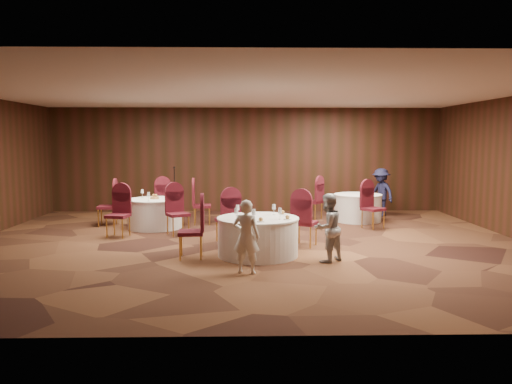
{
  "coord_description": "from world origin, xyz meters",
  "views": [
    {
      "loc": [
        -0.02,
        -10.45,
        2.22
      ],
      "look_at": [
        0.2,
        0.2,
        1.1
      ],
      "focal_mm": 35.0,
      "sensor_mm": 36.0,
      "label": 1
    }
  ],
  "objects_px": {
    "table_main": "(258,236)",
    "woman_a": "(246,237)",
    "woman_b": "(328,228)",
    "man_c": "(381,192)",
    "table_left": "(155,213)",
    "table_right": "(358,207)",
    "mic_stand": "(175,204)"
  },
  "relations": [
    {
      "from": "table_main",
      "to": "woman_a",
      "type": "xyz_separation_m",
      "value": [
        -0.23,
        -1.28,
        0.24
      ]
    },
    {
      "from": "woman_b",
      "to": "man_c",
      "type": "xyz_separation_m",
      "value": [
        2.45,
        5.43,
        0.07
      ]
    },
    {
      "from": "table_left",
      "to": "table_right",
      "type": "xyz_separation_m",
      "value": [
        5.36,
        0.98,
        0.0
      ]
    },
    {
      "from": "woman_a",
      "to": "woman_b",
      "type": "xyz_separation_m",
      "value": [
        1.48,
        0.77,
        0.01
      ]
    },
    {
      "from": "man_c",
      "to": "woman_a",
      "type": "bearing_deg",
      "value": -63.71
    },
    {
      "from": "woman_b",
      "to": "man_c",
      "type": "distance_m",
      "value": 5.96
    },
    {
      "from": "table_left",
      "to": "woman_b",
      "type": "height_order",
      "value": "woman_b"
    },
    {
      "from": "table_main",
      "to": "man_c",
      "type": "relative_size",
      "value": 1.12
    },
    {
      "from": "table_left",
      "to": "mic_stand",
      "type": "bearing_deg",
      "value": 80.07
    },
    {
      "from": "table_right",
      "to": "table_left",
      "type": "bearing_deg",
      "value": -169.63
    },
    {
      "from": "woman_b",
      "to": "table_main",
      "type": "bearing_deg",
      "value": -60.35
    },
    {
      "from": "table_left",
      "to": "man_c",
      "type": "relative_size",
      "value": 0.98
    },
    {
      "from": "woman_a",
      "to": "man_c",
      "type": "height_order",
      "value": "man_c"
    },
    {
      "from": "man_c",
      "to": "table_main",
      "type": "bearing_deg",
      "value": -68.32
    },
    {
      "from": "table_left",
      "to": "table_main",
      "type": "bearing_deg",
      "value": -50.48
    },
    {
      "from": "table_main",
      "to": "woman_b",
      "type": "bearing_deg",
      "value": -22.28
    },
    {
      "from": "table_right",
      "to": "woman_b",
      "type": "xyz_separation_m",
      "value": [
        -1.58,
        -4.55,
        0.25
      ]
    },
    {
      "from": "mic_stand",
      "to": "woman_b",
      "type": "relative_size",
      "value": 1.17
    },
    {
      "from": "table_right",
      "to": "woman_a",
      "type": "relative_size",
      "value": 1.05
    },
    {
      "from": "mic_stand",
      "to": "woman_a",
      "type": "distance_m",
      "value": 6.25
    },
    {
      "from": "mic_stand",
      "to": "table_main",
      "type": "bearing_deg",
      "value": -64.12
    },
    {
      "from": "woman_b",
      "to": "man_c",
      "type": "bearing_deg",
      "value": -152.34
    },
    {
      "from": "mic_stand",
      "to": "woman_b",
      "type": "distance_m",
      "value": 6.22
    },
    {
      "from": "table_right",
      "to": "man_c",
      "type": "distance_m",
      "value": 1.28
    },
    {
      "from": "woman_a",
      "to": "woman_b",
      "type": "height_order",
      "value": "woman_b"
    },
    {
      "from": "woman_a",
      "to": "table_left",
      "type": "bearing_deg",
      "value": -48.14
    },
    {
      "from": "table_main",
      "to": "woman_b",
      "type": "xyz_separation_m",
      "value": [
        1.25,
        -0.51,
        0.25
      ]
    },
    {
      "from": "table_left",
      "to": "woman_b",
      "type": "xyz_separation_m",
      "value": [
        3.77,
        -3.57,
        0.25
      ]
    },
    {
      "from": "table_main",
      "to": "woman_a",
      "type": "height_order",
      "value": "woman_a"
    },
    {
      "from": "table_right",
      "to": "mic_stand",
      "type": "relative_size",
      "value": 0.88
    },
    {
      "from": "table_left",
      "to": "table_right",
      "type": "distance_m",
      "value": 5.44
    },
    {
      "from": "mic_stand",
      "to": "woman_a",
      "type": "height_order",
      "value": "mic_stand"
    }
  ]
}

